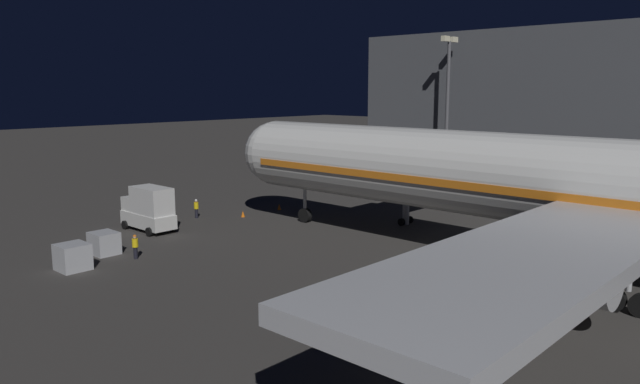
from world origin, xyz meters
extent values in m
plane|color=#383533|center=(0.00, 0.00, 0.00)|extent=(320.00, 320.00, 0.00)
cylinder|color=silver|center=(0.00, 7.50, 5.66)|extent=(5.55, 56.19, 5.55)
sphere|color=silver|center=(0.00, -20.60, 5.66)|extent=(5.44, 5.44, 5.44)
cube|color=orange|center=(0.00, 7.50, 5.24)|extent=(5.60, 53.94, 0.50)
cube|color=black|center=(0.00, -18.93, 6.63)|extent=(3.05, 1.40, 0.90)
cube|color=#B7BABF|center=(0.00, 8.47, 4.69)|extent=(49.55, 6.80, 0.70)
cylinder|color=black|center=(-8.49, 4.85, 2.85)|extent=(2.28, 0.15, 2.28)
cylinder|color=#B7BABF|center=(8.49, 7.47, 2.85)|extent=(2.68, 5.24, 2.68)
cylinder|color=black|center=(8.49, 4.85, 2.85)|extent=(2.28, 0.15, 2.28)
cylinder|color=#B7BABF|center=(0.00, -17.10, 2.34)|extent=(0.28, 0.28, 2.29)
cylinder|color=black|center=(0.00, -17.10, 0.60)|extent=(0.45, 1.20, 1.20)
cylinder|color=#B7BABF|center=(4.20, 9.47, 2.34)|extent=(0.28, 0.28, 2.29)
cylinder|color=black|center=(4.20, 8.82, 0.60)|extent=(0.45, 1.20, 1.20)
cube|color=#9E9E99|center=(-12.19, -10.35, 5.66)|extent=(16.18, 2.60, 2.50)
cube|color=#9E9E99|center=(-4.10, -10.35, 5.66)|extent=(3.20, 3.40, 3.00)
cube|color=black|center=(-2.70, -10.35, 5.66)|extent=(0.70, 3.20, 2.70)
cylinder|color=#B7BABF|center=(-5.10, -10.35, 2.21)|extent=(0.56, 0.56, 4.41)
cylinder|color=black|center=(-5.70, -10.35, 0.30)|extent=(0.25, 0.60, 0.60)
cylinder|color=black|center=(-4.50, -10.35, 0.30)|extent=(0.25, 0.60, 0.60)
cylinder|color=#59595E|center=(-25.50, -18.96, 8.23)|extent=(0.40, 0.40, 16.45)
cube|color=#F9EFC6|center=(-26.40, -18.96, 16.70)|extent=(1.10, 0.50, 0.60)
cube|color=#F9EFC6|center=(-24.60, -18.96, 16.70)|extent=(1.10, 0.50, 0.60)
cube|color=silver|center=(10.63, -24.18, 0.90)|extent=(2.00, 5.10, 1.10)
cube|color=silver|center=(10.63, -23.55, 2.51)|extent=(1.90, 3.57, 2.12)
cube|color=silver|center=(10.63, -25.93, 2.00)|extent=(1.80, 1.60, 1.10)
cylinder|color=black|center=(9.57, -25.97, 0.35)|extent=(0.24, 0.70, 0.70)
cylinder|color=black|center=(11.69, -25.97, 0.35)|extent=(0.24, 0.70, 0.70)
cylinder|color=black|center=(9.57, -22.40, 0.35)|extent=(0.24, 0.70, 0.70)
cylinder|color=black|center=(11.69, -22.40, 0.35)|extent=(0.24, 0.70, 0.70)
cube|color=#B7BABF|center=(16.46, -20.26, 0.76)|extent=(1.60, 1.85, 1.52)
cube|color=#B7BABF|center=(19.59, -18.28, 0.82)|extent=(1.78, 1.81, 1.65)
cylinder|color=black|center=(5.24, -25.24, 0.42)|extent=(0.28, 0.28, 0.83)
cylinder|color=yellow|center=(5.24, -25.24, 1.11)|extent=(0.40, 0.40, 0.57)
sphere|color=tan|center=(5.24, -25.24, 1.52)|extent=(0.24, 0.24, 0.24)
sphere|color=white|center=(5.24, -25.24, 1.57)|extent=(0.23, 0.23, 0.23)
cylinder|color=black|center=(15.65, -17.61, 0.41)|extent=(0.28, 0.28, 0.81)
cylinder|color=yellow|center=(15.65, -17.61, 1.09)|extent=(0.40, 0.40, 0.56)
sphere|color=tan|center=(15.65, -17.61, 1.49)|extent=(0.24, 0.24, 0.24)
sphere|color=orange|center=(15.65, -17.61, 1.54)|extent=(0.23, 0.23, 0.23)
cone|color=orange|center=(-2.20, -22.60, 0.28)|extent=(0.36, 0.36, 0.55)
cone|color=orange|center=(2.20, -22.60, 0.28)|extent=(0.36, 0.36, 0.55)
camera|label=1|loc=(35.75, 17.62, 11.14)|focal=33.77mm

